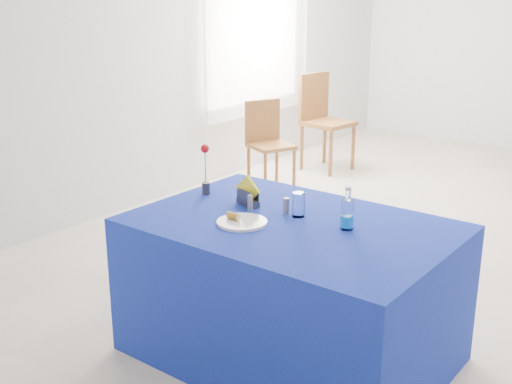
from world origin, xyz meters
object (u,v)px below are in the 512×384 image
chair_win_a (267,138)px  chair_win_b (322,114)px  water_bottle (347,215)px  plate (242,222)px  blue_table (291,290)px

chair_win_a → chair_win_b: 0.93m
water_bottle → chair_win_a: 3.32m
plate → chair_win_a: chair_win_a is taller
chair_win_b → plate: bearing=-147.1°
plate → chair_win_a: bearing=124.3°
blue_table → water_bottle: bearing=17.8°
blue_table → water_bottle: (0.27, 0.09, 0.45)m
blue_table → chair_win_b: size_ratio=1.52×
water_bottle → chair_win_b: bearing=123.7°
blue_table → chair_win_b: chair_win_b is taller
water_bottle → chair_win_a: (-2.27, 2.40, -0.33)m
water_bottle → chair_win_a: bearing=133.4°
chair_win_a → water_bottle: bearing=-113.7°
plate → chair_win_b: bearing=116.1°
chair_win_b → blue_table: bearing=-143.5°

